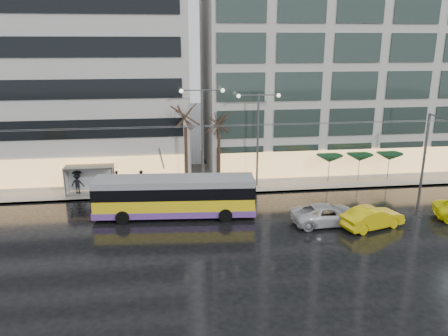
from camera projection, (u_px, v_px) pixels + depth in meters
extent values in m
plane|color=black|center=(187.00, 241.00, 29.68)|extent=(140.00, 140.00, 0.00)
cube|color=gray|center=(201.00, 178.00, 43.24)|extent=(80.00, 10.00, 0.15)
cube|color=slate|center=(205.00, 195.00, 38.52)|extent=(80.00, 0.10, 0.15)
cube|color=#BAB7B2|center=(12.00, 62.00, 42.70)|extent=(34.00, 14.00, 22.00)
cube|color=#BAB7B2|center=(354.00, 46.00, 46.61)|extent=(32.00, 14.00, 25.00)
cube|color=yellow|center=(175.00, 204.00, 33.65)|extent=(12.27, 3.44, 1.51)
cube|color=#6B3E9B|center=(175.00, 210.00, 33.79)|extent=(12.31, 3.48, 0.50)
cube|color=black|center=(175.00, 190.00, 33.34)|extent=(12.29, 3.46, 0.91)
cube|color=gray|center=(174.00, 181.00, 33.15)|extent=(12.27, 3.44, 0.50)
cube|color=black|center=(254.00, 190.00, 33.69)|extent=(0.24, 2.32, 1.31)
cube|color=black|center=(94.00, 193.00, 33.08)|extent=(0.24, 2.32, 1.31)
cylinder|color=black|center=(224.00, 204.00, 35.21)|extent=(1.03, 0.43, 1.01)
cylinder|color=black|center=(225.00, 216.00, 32.79)|extent=(1.03, 0.43, 1.01)
cylinder|color=black|center=(128.00, 205.00, 34.82)|extent=(1.03, 0.43, 1.01)
cylinder|color=black|center=(123.00, 218.00, 32.40)|extent=(1.03, 0.43, 1.01)
cylinder|color=#595B60|center=(161.00, 160.00, 33.61)|extent=(0.35, 3.75, 2.65)
cylinder|color=#595B60|center=(162.00, 158.00, 34.09)|extent=(0.35, 3.75, 2.65)
cylinder|color=#595B60|center=(425.00, 152.00, 39.52)|extent=(0.24, 0.24, 7.00)
cube|color=#595B60|center=(447.00, 119.00, 36.19)|extent=(0.10, 5.00, 0.10)
cylinder|color=#595B60|center=(195.00, 127.00, 33.39)|extent=(42.00, 0.04, 0.04)
cylinder|color=#595B60|center=(194.00, 126.00, 33.86)|extent=(42.00, 0.04, 0.04)
cube|color=#595B60|center=(89.00, 167.00, 37.97)|extent=(4.20, 1.60, 0.12)
cube|color=silver|center=(91.00, 178.00, 38.98)|extent=(4.00, 0.05, 2.20)
cube|color=white|center=(66.00, 181.00, 38.06)|extent=(0.10, 1.40, 2.20)
cylinder|color=#595B60|center=(65.00, 184.00, 37.40)|extent=(0.10, 0.10, 2.40)
cylinder|color=#595B60|center=(68.00, 179.00, 38.73)|extent=(0.10, 0.10, 2.40)
cylinder|color=#595B60|center=(112.00, 182.00, 37.89)|extent=(0.10, 0.10, 2.40)
cylinder|color=#595B60|center=(114.00, 177.00, 39.23)|extent=(0.10, 0.10, 2.40)
cylinder|color=#595B60|center=(203.00, 140.00, 38.92)|extent=(0.18, 0.18, 9.00)
cylinder|color=#595B60|center=(192.00, 90.00, 37.58)|extent=(1.80, 0.10, 0.10)
cylinder|color=#595B60|center=(212.00, 90.00, 37.81)|extent=(1.80, 0.10, 0.10)
sphere|color=#FFF2CC|center=(181.00, 91.00, 37.49)|extent=(0.36, 0.36, 0.36)
sphere|color=#FFF2CC|center=(223.00, 90.00, 37.93)|extent=(0.36, 0.36, 0.36)
cylinder|color=#595B60|center=(258.00, 141.00, 39.61)|extent=(0.18, 0.18, 8.50)
cylinder|color=#595B60|center=(249.00, 95.00, 38.34)|extent=(1.80, 0.10, 0.10)
cylinder|color=#595B60|center=(269.00, 95.00, 38.56)|extent=(1.80, 0.10, 0.10)
sphere|color=#FFF2CC|center=(239.00, 96.00, 38.24)|extent=(0.36, 0.36, 0.36)
sphere|color=#FFF2CC|center=(279.00, 95.00, 38.69)|extent=(0.36, 0.36, 0.36)
cylinder|color=black|center=(186.00, 158.00, 39.40)|extent=(0.28, 0.28, 5.60)
cylinder|color=black|center=(219.00, 160.00, 40.05)|extent=(0.28, 0.28, 4.90)
cylinder|color=#595B60|center=(329.00, 171.00, 41.54)|extent=(0.06, 0.06, 2.20)
cone|color=#0F391E|center=(329.00, 159.00, 41.20)|extent=(2.50, 2.50, 0.70)
cylinder|color=#595B60|center=(359.00, 170.00, 41.91)|extent=(0.06, 0.06, 2.20)
cone|color=#0F391E|center=(360.00, 158.00, 41.58)|extent=(2.50, 2.50, 0.70)
cylinder|color=#595B60|center=(388.00, 169.00, 42.28)|extent=(0.06, 0.06, 2.20)
cone|color=#0F391E|center=(389.00, 157.00, 41.95)|extent=(2.50, 2.50, 0.70)
imported|color=yellow|center=(372.00, 218.00, 31.65)|extent=(5.08, 2.99, 1.58)
imported|color=silver|center=(328.00, 214.00, 32.34)|extent=(5.50, 2.71, 1.50)
imported|color=black|center=(117.00, 180.00, 39.67)|extent=(0.69, 0.51, 1.72)
imported|color=#D0455A|center=(116.00, 170.00, 39.42)|extent=(1.11, 1.12, 0.88)
imported|color=black|center=(141.00, 179.00, 39.92)|extent=(1.02, 1.00, 1.66)
imported|color=black|center=(78.00, 183.00, 38.43)|extent=(1.31, 0.93, 1.83)
imported|color=black|center=(77.00, 174.00, 38.20)|extent=(0.98, 0.98, 0.72)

